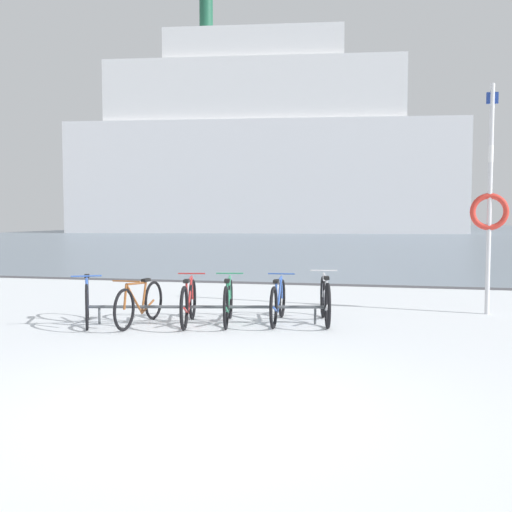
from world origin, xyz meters
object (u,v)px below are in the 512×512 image
Objects in this scene: bicycle_1 at (140,303)px; bicycle_2 at (189,302)px; ferry_ship at (261,150)px; bicycle_4 at (278,301)px; bicycle_5 at (325,300)px; bicycle_3 at (228,302)px; bicycle_0 at (87,301)px; rescue_post at (490,204)px.

bicycle_1 is 1.04× the size of bicycle_2.
bicycle_2 is 56.21m from ferry_ship.
bicycle_2 is 0.04× the size of ferry_ship.
bicycle_5 is (0.76, 0.14, 0.03)m from bicycle_4.
bicycle_1 is at bearing -164.39° from bicycle_2.
bicycle_1 is 2.25m from bicycle_4.
bicycle_0 is at bearing -165.88° from bicycle_3.
bicycle_0 is 0.88× the size of bicycle_4.
rescue_post is at bearing 28.62° from bicycle_5.
rescue_post reaches higher than bicycle_4.
ferry_ship is (-10.25, 54.58, 8.69)m from bicycle_2.
bicycle_3 is 0.95× the size of bicycle_4.
bicycle_2 reaches higher than bicycle_4.
bicycle_3 is 0.82m from bicycle_4.
bicycle_2 is 5.58m from rescue_post.
bicycle_1 is 0.04× the size of ferry_ship.
bicycle_1 is at bearing -163.63° from bicycle_3.
bicycle_3 is 1.60m from bicycle_5.
bicycle_4 is at bearing 17.69° from bicycle_1.
ferry_ship is (-11.64, 54.11, 8.70)m from bicycle_4.
bicycle_0 is at bearing -81.05° from ferry_ship.
bicycle_2 is 0.41× the size of rescue_post.
bicycle_4 is (2.99, 0.84, -0.03)m from bicycle_0.
bicycle_5 reaches higher than bicycle_3.
bicycle_5 is (2.91, 0.82, 0.03)m from bicycle_1.
ferry_ship is (-8.65, 54.94, 8.67)m from bicycle_0.
bicycle_3 reaches higher than bicycle_1.
bicycle_3 is (1.37, 0.40, 0.01)m from bicycle_1.
rescue_post is (4.30, 1.92, 1.61)m from bicycle_3.
bicycle_5 is 56.05m from ferry_ship.
bicycle_1 is at bearing 10.35° from bicycle_0.
bicycle_1 is 0.99× the size of bicycle_4.
bicycle_0 is 0.86m from bicycle_1.
bicycle_2 is (0.76, 0.21, 0.01)m from bicycle_1.
bicycle_4 is 1.01× the size of bicycle_5.
ferry_ship reaches higher than bicycle_1.
bicycle_5 is at bearing 14.58° from bicycle_0.
bicycle_4 is at bearing 19.98° from bicycle_3.
bicycle_2 is at bearing 15.61° from bicycle_1.
bicycle_1 is 1.00× the size of bicycle_5.
bicycle_2 is 0.64m from bicycle_3.
bicycle_0 is at bearing -159.14° from rescue_post.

